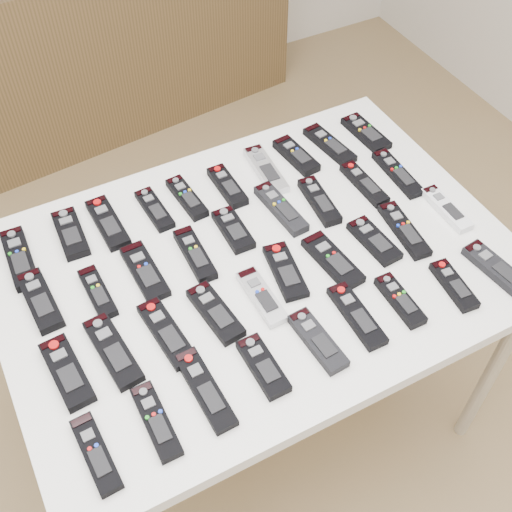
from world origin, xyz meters
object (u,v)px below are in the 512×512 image
remote_21 (167,333)px  remote_33 (318,341)px  remote_31 (205,389)px  remote_11 (98,293)px  table (256,276)px  remote_22 (215,313)px  remote_32 (263,366)px  remote_37 (497,269)px  remote_25 (333,261)px  remote_10 (40,301)px  remote_12 (145,272)px  remote_9 (366,133)px  remote_27 (404,230)px  remote_15 (281,208)px  remote_19 (67,372)px  remote_7 (296,156)px  remote_16 (319,201)px  remote_0 (20,258)px  remote_29 (96,454)px  remote_30 (156,421)px  remote_23 (262,297)px  remote_3 (155,209)px  remote_36 (454,285)px  remote_28 (447,209)px  remote_1 (71,234)px  remote_18 (398,173)px  remote_24 (285,271)px  remote_8 (329,145)px  sideboard (118,42)px  remote_14 (233,230)px  remote_5 (227,186)px  remote_35 (400,300)px  remote_26 (374,241)px  remote_2 (108,223)px  remote_6 (266,170)px  remote_20 (113,351)px  remote_34 (357,315)px

remote_21 → remote_33: size_ratio=1.14×
remote_31 → remote_33: (0.27, -0.01, 0.00)m
remote_11 → table: bearing=-13.7°
remote_22 → remote_32: bearing=-86.3°
remote_37 → remote_33: bearing=170.4°
remote_22 → remote_32: size_ratio=1.12×
remote_21 → remote_22: (0.12, -0.00, 0.00)m
remote_25 → remote_21: bearing=175.3°
remote_10 → remote_12: (0.25, -0.03, -0.00)m
remote_21 → remote_37: size_ratio=1.08×
remote_9 → remote_27: 0.39m
table → remote_11: bearing=168.1°
remote_15 → remote_19: bearing=-165.6°
remote_7 → remote_22: 0.58m
remote_33 → remote_21: bearing=145.1°
table → remote_16: bearing=22.1°
remote_0 → remote_33: 0.75m
remote_29 → remote_30: bearing=1.3°
remote_22 → remote_25: (0.32, 0.01, -0.00)m
remote_7 → remote_23: remote_7 is taller
remote_3 → remote_23: 0.40m
remote_9 → remote_36: size_ratio=1.15×
remote_28 → remote_7: bearing=124.6°
remote_1 → remote_18: remote_1 is taller
remote_1 → remote_33: size_ratio=0.97×
remote_24 → remote_8: bearing=54.6°
remote_7 → remote_30: bearing=-144.7°
sideboard → remote_7: (0.08, -1.44, 0.38)m
remote_14 → remote_7: bearing=32.5°
remote_12 → remote_25: 0.46m
table → remote_5: 0.28m
remote_35 → remote_16: bearing=90.4°
remote_7 → remote_8: bearing=-6.8°
remote_32 → remote_37: size_ratio=0.86×
remote_9 → remote_23: size_ratio=1.01×
table → remote_26: size_ratio=7.98×
remote_2 → remote_14: remote_14 is taller
remote_27 → remote_28: (0.14, 0.01, 0.00)m
sideboard → remote_26: sideboard is taller
remote_6 → remote_23: bearing=-115.7°
remote_26 → remote_29: bearing=-169.1°
remote_35 → remote_25: bearing=113.9°
remote_0 → remote_30: (0.14, -0.56, -0.00)m
remote_7 → remote_20: size_ratio=0.82×
remote_28 → remote_34: bearing=-155.2°
remote_14 → remote_10: bearing=-179.5°
remote_3 → remote_8: size_ratio=0.85×
remote_12 → remote_16: size_ratio=1.05×
remote_10 → remote_18: size_ratio=0.93×
remote_6 → remote_32: (-0.30, -0.55, 0.00)m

